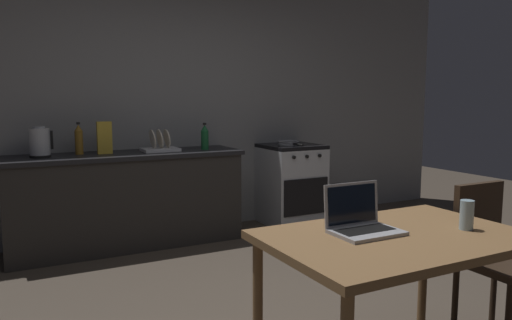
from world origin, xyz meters
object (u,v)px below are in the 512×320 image
stove_oven (291,184)px  chair (492,250)px  bottle (205,137)px  cereal_box (104,138)px  dining_table (396,250)px  frying_pan (289,143)px  drinking_glass (467,215)px  laptop (362,223)px  electric_kettle (40,143)px  dish_rack (160,146)px  bottle_b (79,139)px

stove_oven → chair: chair is taller
bottle → cereal_box: size_ratio=0.90×
dining_table → bottle: bearing=86.9°
frying_pan → drinking_glass: (-0.77, -2.94, -0.08)m
stove_oven → frying_pan: size_ratio=2.16×
stove_oven → laptop: size_ratio=2.75×
frying_pan → laptop: bearing=-114.7°
electric_kettle → dish_rack: (1.05, 0.00, -0.08)m
bottle_b → bottle: bearing=-6.4°
bottle → dish_rack: size_ratio=0.77×
frying_pan → dish_rack: (-1.42, 0.03, 0.02)m
frying_pan → dish_rack: 1.42m
stove_oven → drinking_glass: bearing=-105.5°
stove_oven → bottle_b: bearing=177.8°
electric_kettle → drinking_glass: bearing=-60.2°
drinking_glass → cereal_box: size_ratio=0.49×
stove_oven → electric_kettle: electric_kettle is taller
bottle → drinking_glass: size_ratio=1.81×
bottle_b → dish_rack: bearing=-6.3°
stove_oven → frying_pan: frying_pan is taller
laptop → electric_kettle: size_ratio=1.21×
electric_kettle → frying_pan: (2.48, -0.03, -0.10)m
dining_table → bottle_b: (-1.01, 2.95, 0.34)m
drinking_glass → bottle_b: size_ratio=0.50×
electric_kettle → drinking_glass: size_ratio=1.83×
cereal_box → bottle_b: cereal_box is taller
bottle → electric_kettle: bearing=178.1°
laptop → bottle: bearing=72.3°
chair → bottle: bottle is taller
dining_table → laptop: size_ratio=3.85×
dish_rack → bottle_b: bearing=173.7°
bottle → bottle_b: 1.17m
dish_rack → bottle_b: bottle_b is taller
electric_kettle → dish_rack: bearing=0.0°
laptop → dish_rack: size_ratio=0.94×
laptop → cereal_box: size_ratio=1.09×
dining_table → chair: bearing=7.9°
laptop → chair: bearing=-11.1°
frying_pan → drinking_glass: 3.04m
bottle → dish_rack: bottle is taller
bottle → drinking_glass: (0.21, -2.92, -0.18)m
bottle_b → stove_oven: bearing=-2.2°
dish_rack → stove_oven: bearing=-0.1°
drinking_glass → electric_kettle: bearing=119.8°
frying_pan → cereal_box: bearing=178.5°
dining_table → bottle_b: bottle_b is taller
electric_kettle → cereal_box: bearing=2.1°
dining_table → electric_kettle: bearing=115.0°
frying_pan → bottle: bearing=-178.8°
drinking_glass → bottle_b: bottle_b is taller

